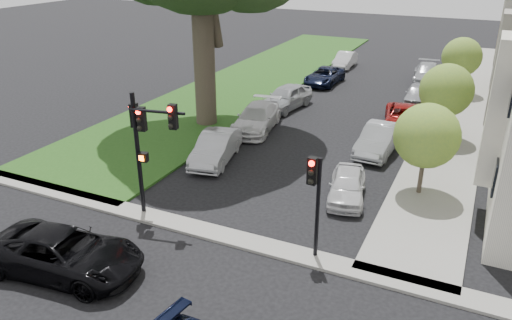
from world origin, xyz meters
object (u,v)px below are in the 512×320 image
at_px(car_parked_6, 257,118).
at_px(car_parked_7, 286,97).
at_px(car_parked_2, 403,117).
at_px(car_parked_8, 325,76).
at_px(car_parked_3, 417,94).
at_px(small_tree_b, 446,90).
at_px(traffic_signal_secondary, 315,189).
at_px(small_tree_c, 462,57).
at_px(car_parked_0, 347,185).
at_px(small_tree_a, 427,136).
at_px(car_cross_near, 64,253).
at_px(car_parked_1, 379,139).
at_px(car_parked_9, 345,60).
at_px(car_parked_5, 216,148).
at_px(car_parked_4, 427,73).
at_px(traffic_signal_main, 145,134).

relative_size(car_parked_6, car_parked_7, 1.10).
distance_m(car_parked_2, car_parked_8, 10.74).
bearing_deg(car_parked_3, small_tree_b, -74.03).
distance_m(traffic_signal_secondary, car_parked_3, 20.91).
xyz_separation_m(small_tree_c, car_parked_0, (-2.80, -19.39, -2.13)).
distance_m(small_tree_a, car_parked_3, 14.57).
relative_size(small_tree_c, car_parked_8, 0.89).
xyz_separation_m(car_cross_near, car_parked_1, (7.18, 15.04, 0.00)).
distance_m(car_parked_1, car_parked_8, 14.17).
xyz_separation_m(car_parked_6, car_parked_9, (0.14, 18.31, -0.08)).
distance_m(small_tree_c, car_parked_8, 10.05).
height_order(car_parked_6, car_parked_7, car_parked_7).
relative_size(small_tree_c, car_parked_5, 0.93).
height_order(small_tree_a, small_tree_b, small_tree_b).
distance_m(car_parked_2, car_parked_9, 16.08).
bearing_deg(car_parked_2, small_tree_b, -38.85).
bearing_deg(car_parked_9, small_tree_a, -68.41).
bearing_deg(small_tree_a, traffic_signal_secondary, -112.27).
relative_size(small_tree_b, car_parked_7, 0.93).
distance_m(car_parked_4, car_parked_5, 22.32).
bearing_deg(car_parked_7, car_parked_8, 96.36).
xyz_separation_m(car_cross_near, car_parked_5, (-0.05, 10.35, -0.01)).
distance_m(small_tree_c, car_parked_2, 9.50).
bearing_deg(car_parked_6, traffic_signal_main, -96.60).
xyz_separation_m(traffic_signal_secondary, car_parked_8, (-7.04, 22.98, -2.03)).
bearing_deg(car_parked_4, small_tree_c, -53.96).
xyz_separation_m(car_parked_4, car_parked_9, (-7.43, 2.39, -0.06)).
bearing_deg(small_tree_a, car_parked_7, 137.72).
bearing_deg(car_parked_8, car_parked_4, 31.15).
height_order(small_tree_a, car_parked_7, small_tree_a).
height_order(car_cross_near, car_parked_5, car_cross_near).
xyz_separation_m(small_tree_a, car_parked_0, (-2.80, -1.74, -2.14)).
xyz_separation_m(small_tree_b, car_parked_3, (-2.30, 6.80, -2.23)).
distance_m(car_parked_3, car_parked_5, 16.69).
bearing_deg(traffic_signal_main, small_tree_c, 68.37).
relative_size(small_tree_a, traffic_signal_main, 0.81).
distance_m(car_parked_2, car_parked_7, 7.81).
height_order(car_cross_near, car_parked_2, car_cross_near).
relative_size(small_tree_c, car_parked_6, 0.81).
bearing_deg(car_parked_9, car_parked_2, -63.50).
height_order(car_parked_3, car_parked_5, car_parked_5).
xyz_separation_m(small_tree_b, car_parked_2, (-2.27, 1.25, -2.24)).
distance_m(traffic_signal_secondary, car_parked_7, 17.47).
distance_m(small_tree_a, car_parked_9, 24.98).
bearing_deg(car_parked_1, car_parked_2, 87.32).
xyz_separation_m(car_parked_0, car_parked_3, (0.50, 15.97, 0.01)).
height_order(car_parked_2, car_parked_5, car_parked_5).
height_order(traffic_signal_secondary, car_parked_0, traffic_signal_secondary).
xyz_separation_m(car_cross_near, car_parked_7, (-0.16, 20.10, 0.05)).
height_order(small_tree_b, car_parked_6, small_tree_b).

